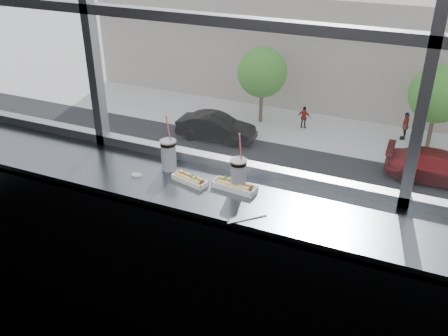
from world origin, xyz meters
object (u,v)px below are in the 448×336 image
at_px(wrapper, 137,175).
at_px(pedestrian_b, 406,123).
at_px(soda_cup_left, 169,153).
at_px(car_far_b, 442,163).
at_px(loose_straw, 247,219).
at_px(hotdog_tray_left, 190,179).
at_px(car_far_a, 216,123).
at_px(tree_center, 438,95).
at_px(tree_left, 262,73).
at_px(car_near_c, 406,240).
at_px(hotdog_tray_right, 235,186).
at_px(car_near_b, 213,197).
at_px(soda_cup_right, 238,173).
at_px(pedestrian_a, 304,115).

relative_size(wrapper, pedestrian_b, 0.04).
xyz_separation_m(soda_cup_left, car_far_b, (2.41, 24.17, -11.02)).
xyz_separation_m(loose_straw, pedestrian_b, (-0.63, 29.52, -10.96)).
height_order(hotdog_tray_left, car_far_b, hotdog_tray_left).
distance_m(loose_straw, car_far_a, 29.24).
xyz_separation_m(loose_straw, tree_center, (0.88, 28.50, -8.49)).
height_order(hotdog_tray_left, tree_left, hotdog_tray_left).
bearing_deg(car_near_c, tree_left, 38.49).
height_order(hotdog_tray_right, car_near_b, hotdog_tray_right).
bearing_deg(hotdog_tray_right, tree_center, 93.11).
distance_m(car_far_b, tree_center, 4.76).
relative_size(soda_cup_left, car_far_a, 0.06).
distance_m(car_far_b, tree_left, 12.73).
bearing_deg(tree_left, hotdog_tray_left, -71.16).
xyz_separation_m(hotdog_tray_left, loose_straw, (0.46, -0.23, -0.02)).
height_order(soda_cup_left, soda_cup_right, soda_cup_left).
bearing_deg(car_near_c, pedestrian_b, 2.53).
xyz_separation_m(pedestrian_a, tree_center, (7.91, -0.11, 2.65)).
bearing_deg(pedestrian_a, loose_straw, 103.82).
bearing_deg(tree_left, pedestrian_b, 6.21).
relative_size(soda_cup_right, car_near_b, 0.06).
xyz_separation_m(car_near_c, car_far_a, (-12.46, 8.00, 0.00)).
relative_size(hotdog_tray_right, soda_cup_right, 0.74).
distance_m(hotdog_tray_right, car_far_a, 28.96).
relative_size(loose_straw, tree_center, 0.04).
relative_size(car_far_a, tree_center, 1.26).
distance_m(wrapper, pedestrian_a, 31.18).
xyz_separation_m(hotdog_tray_left, car_near_b, (-7.62, 16.27, -11.09)).
height_order(car_far_b, car_near_b, car_far_b).
bearing_deg(soda_cup_left, car_far_b, 84.31).
xyz_separation_m(wrapper, pedestrian_b, (0.16, 29.36, -10.97)).
bearing_deg(soda_cup_left, soda_cup_right, -6.10).
distance_m(soda_cup_left, pedestrian_b, 31.23).
xyz_separation_m(hotdog_tray_right, car_near_c, (0.99, 16.24, -10.95)).
relative_size(hotdog_tray_right, wrapper, 3.21).
bearing_deg(car_far_a, soda_cup_left, -158.51).
distance_m(soda_cup_left, tree_center, 29.49).
height_order(soda_cup_right, tree_left, soda_cup_right).
bearing_deg(pedestrian_b, car_far_a, -65.45).
relative_size(car_near_c, pedestrian_a, 3.61).
relative_size(hotdog_tray_left, soda_cup_right, 0.67).
distance_m(car_far_b, car_far_a, 13.40).
height_order(car_far_b, tree_center, tree_center).
bearing_deg(tree_left, car_far_a, -111.12).
distance_m(hotdog_tray_right, pedestrian_b, 31.26).
xyz_separation_m(hotdog_tray_left, wrapper, (-0.33, -0.06, -0.01)).
bearing_deg(soda_cup_left, hotdog_tray_left, -26.85).
distance_m(hotdog_tray_left, tree_center, 29.55).
xyz_separation_m(hotdog_tray_right, car_far_a, (-11.46, 24.24, -10.95)).
bearing_deg(car_near_b, wrapper, -155.85).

